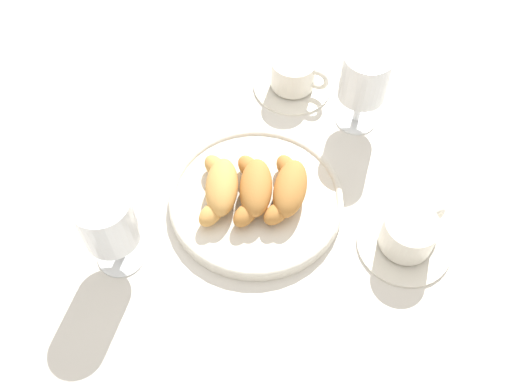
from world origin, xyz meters
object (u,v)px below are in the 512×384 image
Objects in this scene: coffee_cup_far at (294,77)px; juice_glass_right at (108,223)px; croissant_large at (288,188)px; juice_glass_left at (364,81)px; croissant_extra at (220,188)px; pastry_plate at (256,199)px; croissant_small at (254,188)px; coffee_cup_near at (408,236)px.

coffee_cup_far is 0.97× the size of juice_glass_right.
croissant_large is 0.21m from juice_glass_left.
croissant_extra is 0.97× the size of juice_glass_left.
pastry_plate is 1.87× the size of juice_glass_right.
croissant_small is 0.05m from croissant_extra.
croissant_extra is at bearing 69.39° from coffee_cup_near.
coffee_cup_near is 0.97× the size of juice_glass_right.
juice_glass_left is (0.16, -0.14, 0.05)m from croissant_large.
pastry_plate is 0.23m from juice_glass_right.
croissant_large is at bearing -96.27° from croissant_extra.
coffee_cup_far is at bearing 48.46° from juice_glass_left.
croissant_large is (-0.00, -0.05, 0.03)m from pastry_plate.
croissant_small is (0.00, 0.00, 0.03)m from pastry_plate.
croissant_small is at bearing 66.35° from coffee_cup_near.
coffee_cup_far is 0.14m from juice_glass_left.
coffee_cup_far is at bearing 20.08° from coffee_cup_near.
juice_glass_right reaches higher than croissant_large.
croissant_small is 0.25m from coffee_cup_far.
croissant_large is 0.05m from croissant_small.
pastry_plate is 0.03m from croissant_small.
coffee_cup_near is 0.97× the size of juice_glass_left.
croissant_large is at bearing -96.01° from croissant_small.
croissant_large is 0.10m from croissant_extra.
juice_glass_right is (-0.08, 0.15, 0.05)m from croissant_extra.
juice_glass_right reaches higher than coffee_cup_far.
croissant_small and croissant_extra have the same top height.
pastry_plate is 0.06m from croissant_large.
croissant_small is at bearing 81.77° from pastry_plate.
croissant_extra is 0.97× the size of juice_glass_right.
juice_glass_right is (-0.22, 0.38, 0.00)m from juice_glass_left.
coffee_cup_far is at bearing -42.76° from juice_glass_right.
juice_glass_left is at bearing -50.31° from pastry_plate.
coffee_cup_far is (0.24, -0.09, -0.01)m from croissant_small.
pastry_plate is at bearing -98.23° from croissant_small.
juice_glass_left and juice_glass_right have the same top height.
croissant_small is at bearing -69.49° from juice_glass_right.
croissant_extra is (0.01, 0.10, 0.00)m from croissant_large.
juice_glass_right reaches higher than croissant_small.
croissant_large is at bearing -74.51° from juice_glass_right.
croissant_large is 0.93× the size of juice_glass_left.
juice_glass_left is 0.44m from juice_glass_right.
croissant_extra is at bearing 83.47° from croissant_small.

